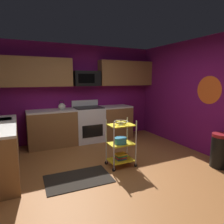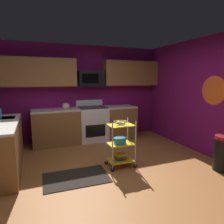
{
  "view_description": "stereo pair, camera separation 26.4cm",
  "coord_description": "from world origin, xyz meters",
  "px_view_note": "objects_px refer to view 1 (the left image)",
  "views": [
    {
      "loc": [
        -1.55,
        -2.97,
        1.69
      ],
      "look_at": [
        0.1,
        0.49,
        1.05
      ],
      "focal_mm": 31.93,
      "sensor_mm": 36.0,
      "label": 1
    },
    {
      "loc": [
        -1.31,
        -3.07,
        1.69
      ],
      "look_at": [
        0.1,
        0.49,
        1.05
      ],
      "focal_mm": 31.93,
      "sensor_mm": 36.0,
      "label": 2
    }
  ],
  "objects_px": {
    "microwave": "(86,78)",
    "rolling_cart": "(121,144)",
    "trash_can": "(220,151)",
    "mixing_bowl_large": "(120,140)",
    "fruit_bowl": "(121,122)",
    "book_stack": "(121,156)",
    "kettle": "(62,106)",
    "oven_range": "(89,124)"
  },
  "relations": [
    {
      "from": "mixing_bowl_large",
      "to": "trash_can",
      "type": "xyz_separation_m",
      "value": [
        1.71,
        -0.87,
        -0.19
      ]
    },
    {
      "from": "fruit_bowl",
      "to": "book_stack",
      "type": "height_order",
      "value": "fruit_bowl"
    },
    {
      "from": "microwave",
      "to": "kettle",
      "type": "height_order",
      "value": "microwave"
    },
    {
      "from": "oven_range",
      "to": "microwave",
      "type": "relative_size",
      "value": 1.57
    },
    {
      "from": "microwave",
      "to": "fruit_bowl",
      "type": "relative_size",
      "value": 2.57
    },
    {
      "from": "microwave",
      "to": "oven_range",
      "type": "bearing_deg",
      "value": -89.74
    },
    {
      "from": "book_stack",
      "to": "trash_can",
      "type": "distance_m",
      "value": 1.91
    },
    {
      "from": "rolling_cart",
      "to": "oven_range",
      "type": "bearing_deg",
      "value": 91.18
    },
    {
      "from": "oven_range",
      "to": "fruit_bowl",
      "type": "distance_m",
      "value": 1.85
    },
    {
      "from": "oven_range",
      "to": "trash_can",
      "type": "height_order",
      "value": "oven_range"
    },
    {
      "from": "fruit_bowl",
      "to": "kettle",
      "type": "bearing_deg",
      "value": 112.35
    },
    {
      "from": "book_stack",
      "to": "fruit_bowl",
      "type": "bearing_deg",
      "value": -104.04
    },
    {
      "from": "book_stack",
      "to": "mixing_bowl_large",
      "type": "bearing_deg",
      "value": -180.0
    },
    {
      "from": "mixing_bowl_large",
      "to": "oven_range",
      "type": "bearing_deg",
      "value": 90.78
    },
    {
      "from": "rolling_cart",
      "to": "fruit_bowl",
      "type": "bearing_deg",
      "value": -63.43
    },
    {
      "from": "microwave",
      "to": "rolling_cart",
      "type": "height_order",
      "value": "microwave"
    },
    {
      "from": "fruit_bowl",
      "to": "mixing_bowl_large",
      "type": "height_order",
      "value": "fruit_bowl"
    },
    {
      "from": "oven_range",
      "to": "microwave",
      "type": "height_order",
      "value": "microwave"
    },
    {
      "from": "book_stack",
      "to": "rolling_cart",
      "type": "bearing_deg",
      "value": -135.0
    },
    {
      "from": "microwave",
      "to": "kettle",
      "type": "distance_m",
      "value": 1.0
    },
    {
      "from": "microwave",
      "to": "trash_can",
      "type": "height_order",
      "value": "microwave"
    },
    {
      "from": "mixing_bowl_large",
      "to": "trash_can",
      "type": "height_order",
      "value": "trash_can"
    },
    {
      "from": "microwave",
      "to": "rolling_cart",
      "type": "relative_size",
      "value": 0.77
    },
    {
      "from": "microwave",
      "to": "fruit_bowl",
      "type": "distance_m",
      "value": 2.09
    },
    {
      "from": "fruit_bowl",
      "to": "kettle",
      "type": "distance_m",
      "value": 1.96
    },
    {
      "from": "trash_can",
      "to": "mixing_bowl_large",
      "type": "bearing_deg",
      "value": 153.21
    },
    {
      "from": "microwave",
      "to": "rolling_cart",
      "type": "bearing_deg",
      "value": -88.87
    },
    {
      "from": "fruit_bowl",
      "to": "mixing_bowl_large",
      "type": "bearing_deg",
      "value": 180.0
    },
    {
      "from": "microwave",
      "to": "trash_can",
      "type": "bearing_deg",
      "value": -57.97
    },
    {
      "from": "mixing_bowl_large",
      "to": "book_stack",
      "type": "xyz_separation_m",
      "value": [
        0.01,
        0.0,
        -0.32
      ]
    },
    {
      "from": "fruit_bowl",
      "to": "book_stack",
      "type": "relative_size",
      "value": 1.25
    },
    {
      "from": "trash_can",
      "to": "rolling_cart",
      "type": "bearing_deg",
      "value": 153.04
    },
    {
      "from": "microwave",
      "to": "rolling_cart",
      "type": "xyz_separation_m",
      "value": [
        0.04,
        -1.91,
        -1.25
      ]
    },
    {
      "from": "kettle",
      "to": "rolling_cart",
      "type": "bearing_deg",
      "value": -67.65
    },
    {
      "from": "rolling_cart",
      "to": "mixing_bowl_large",
      "type": "relative_size",
      "value": 3.63
    },
    {
      "from": "oven_range",
      "to": "microwave",
      "type": "bearing_deg",
      "value": 90.26
    },
    {
      "from": "rolling_cart",
      "to": "mixing_bowl_large",
      "type": "bearing_deg",
      "value": -180.0
    },
    {
      "from": "rolling_cart",
      "to": "trash_can",
      "type": "distance_m",
      "value": 1.91
    },
    {
      "from": "rolling_cart",
      "to": "kettle",
      "type": "bearing_deg",
      "value": 112.35
    },
    {
      "from": "kettle",
      "to": "fruit_bowl",
      "type": "bearing_deg",
      "value": -67.65
    },
    {
      "from": "book_stack",
      "to": "kettle",
      "type": "height_order",
      "value": "kettle"
    },
    {
      "from": "microwave",
      "to": "trash_can",
      "type": "xyz_separation_m",
      "value": [
        1.74,
        -2.78,
        -1.37
      ]
    }
  ]
}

